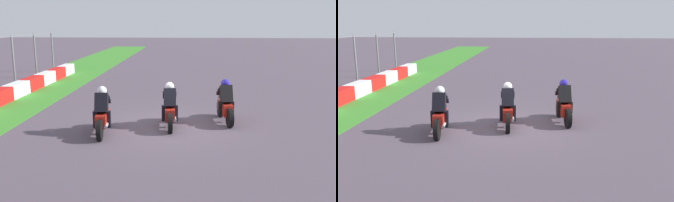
% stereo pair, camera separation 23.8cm
% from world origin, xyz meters
% --- Properties ---
extents(ground_plane, '(120.00, 120.00, 0.00)m').
position_xyz_m(ground_plane, '(0.00, 0.00, 0.00)').
color(ground_plane, '#504450').
extents(rider_lane_a, '(2.04, 0.60, 1.51)m').
position_xyz_m(rider_lane_a, '(0.62, -1.97, 0.62)').
color(rider_lane_a, black).
rests_on(rider_lane_a, ground_plane).
extents(rider_lane_b, '(2.04, 0.55, 1.51)m').
position_xyz_m(rider_lane_b, '(-0.10, -0.06, 0.62)').
color(rider_lane_b, black).
rests_on(rider_lane_b, ground_plane).
extents(rider_lane_c, '(2.04, 0.57, 1.51)m').
position_xyz_m(rider_lane_c, '(-0.99, 2.02, 0.62)').
color(rider_lane_c, black).
rests_on(rider_lane_c, ground_plane).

